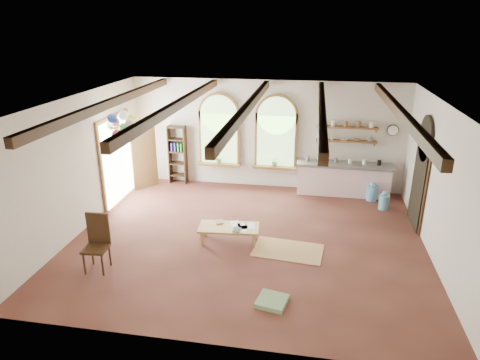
% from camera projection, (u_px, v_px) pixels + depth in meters
% --- Properties ---
extents(floor, '(8.00, 8.00, 0.00)m').
position_uv_depth(floor, '(247.00, 239.00, 9.94)').
color(floor, brown).
rests_on(floor, ground).
extents(ceiling_beams, '(6.20, 6.80, 0.18)m').
position_uv_depth(ceiling_beams, '(248.00, 106.00, 8.85)').
color(ceiling_beams, '#392212').
rests_on(ceiling_beams, ceiling).
extents(window_left, '(1.30, 0.28, 2.20)m').
position_uv_depth(window_left, '(219.00, 132.00, 12.75)').
color(window_left, olive).
rests_on(window_left, floor).
extents(window_right, '(1.30, 0.28, 2.20)m').
position_uv_depth(window_right, '(276.00, 135.00, 12.48)').
color(window_right, olive).
rests_on(window_right, floor).
extents(left_doorway, '(0.10, 1.90, 2.50)m').
position_uv_depth(left_doorway, '(117.00, 160.00, 11.83)').
color(left_doorway, olive).
rests_on(left_doorway, floor).
extents(right_doorway, '(0.10, 1.30, 2.40)m').
position_uv_depth(right_doorway, '(419.00, 183.00, 10.31)').
color(right_doorway, black).
rests_on(right_doorway, floor).
extents(kitchen_counter, '(2.68, 0.62, 0.94)m').
position_uv_depth(kitchen_counter, '(343.00, 179.00, 12.36)').
color(kitchen_counter, silver).
rests_on(kitchen_counter, floor).
extents(wall_shelf_lower, '(1.70, 0.24, 0.04)m').
position_uv_depth(wall_shelf_lower, '(346.00, 141.00, 12.15)').
color(wall_shelf_lower, olive).
rests_on(wall_shelf_lower, wall_back).
extents(wall_shelf_upper, '(1.70, 0.24, 0.04)m').
position_uv_depth(wall_shelf_upper, '(347.00, 127.00, 12.01)').
color(wall_shelf_upper, olive).
rests_on(wall_shelf_upper, wall_back).
extents(wall_clock, '(0.32, 0.04, 0.32)m').
position_uv_depth(wall_clock, '(393.00, 130.00, 11.89)').
color(wall_clock, black).
rests_on(wall_clock, wall_back).
extents(bookshelf, '(0.53, 0.32, 1.80)m').
position_uv_depth(bookshelf, '(178.00, 155.00, 13.12)').
color(bookshelf, '#392212').
rests_on(bookshelf, floor).
extents(coffee_table, '(1.41, 0.74, 0.39)m').
position_uv_depth(coffee_table, '(229.00, 228.00, 9.71)').
color(coffee_table, tan).
rests_on(coffee_table, floor).
extents(side_chair, '(0.50, 0.50, 1.18)m').
position_uv_depth(side_chair, '(97.00, 254.00, 8.64)').
color(side_chair, '#392212').
rests_on(side_chair, floor).
extents(floor_mat, '(1.60, 1.08, 0.02)m').
position_uv_depth(floor_mat, '(288.00, 250.00, 9.45)').
color(floor_mat, tan).
rests_on(floor_mat, floor).
extents(floor_cushion, '(0.61, 0.61, 0.09)m').
position_uv_depth(floor_cushion, '(272.00, 301.00, 7.68)').
color(floor_cushion, '#6F9063').
rests_on(floor_cushion, floor).
extents(water_jug_a, '(0.29, 0.29, 0.55)m').
position_uv_depth(water_jug_a, '(372.00, 192.00, 12.00)').
color(water_jug_a, '#5C9EC6').
rests_on(water_jug_a, floor).
extents(water_jug_b, '(0.27, 0.27, 0.52)m').
position_uv_depth(water_jug_b, '(384.00, 201.00, 11.45)').
color(water_jug_b, '#5C9EC6').
rests_on(water_jug_b, floor).
extents(balloon_cluster, '(0.86, 0.96, 1.16)m').
position_uv_depth(balloon_cluster, '(123.00, 125.00, 10.64)').
color(balloon_cluster, silver).
rests_on(balloon_cluster, floor).
extents(table_book, '(0.25, 0.29, 0.02)m').
position_uv_depth(table_book, '(216.00, 222.00, 9.88)').
color(table_book, olive).
rests_on(table_book, coffee_table).
extents(tablet, '(0.17, 0.24, 0.01)m').
position_uv_depth(tablet, '(237.00, 230.00, 9.53)').
color(tablet, black).
rests_on(tablet, coffee_table).
extents(potted_plant_left, '(0.27, 0.23, 0.30)m').
position_uv_depth(potted_plant_left, '(219.00, 158.00, 12.93)').
color(potted_plant_left, '#598C4C').
rests_on(potted_plant_left, window_left).
extents(potted_plant_right, '(0.27, 0.23, 0.30)m').
position_uv_depth(potted_plant_right, '(275.00, 161.00, 12.66)').
color(potted_plant_right, '#598C4C').
rests_on(potted_plant_right, window_right).
extents(shelf_cup_a, '(0.12, 0.10, 0.10)m').
position_uv_depth(shelf_cup_a, '(319.00, 138.00, 12.24)').
color(shelf_cup_a, white).
rests_on(shelf_cup_a, wall_shelf_lower).
extents(shelf_cup_b, '(0.10, 0.10, 0.09)m').
position_uv_depth(shelf_cup_b, '(332.00, 138.00, 12.19)').
color(shelf_cup_b, beige).
rests_on(shelf_cup_b, wall_shelf_lower).
extents(shelf_bowl_a, '(0.22, 0.22, 0.05)m').
position_uv_depth(shelf_bowl_a, '(344.00, 139.00, 12.14)').
color(shelf_bowl_a, beige).
rests_on(shelf_bowl_a, wall_shelf_lower).
extents(shelf_bowl_b, '(0.20, 0.20, 0.06)m').
position_uv_depth(shelf_bowl_b, '(357.00, 140.00, 12.08)').
color(shelf_bowl_b, '#8C664C').
rests_on(shelf_bowl_b, wall_shelf_lower).
extents(shelf_vase, '(0.18, 0.18, 0.19)m').
position_uv_depth(shelf_vase, '(370.00, 138.00, 12.00)').
color(shelf_vase, slate).
rests_on(shelf_vase, wall_shelf_lower).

